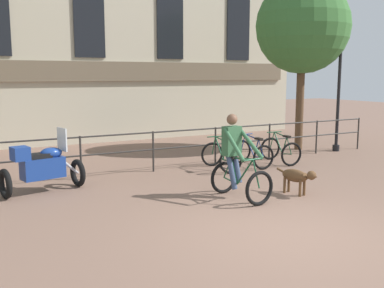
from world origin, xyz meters
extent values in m
plane|color=#7A5B4C|center=(0.00, 0.00, 0.00)|extent=(60.00, 60.00, 0.00)
cylinder|color=#2D2B28|center=(-1.88, 5.20, 0.53)|extent=(0.05, 0.05, 1.05)
cylinder|color=#2D2B28|center=(0.00, 5.20, 0.53)|extent=(0.05, 0.05, 1.05)
cylinder|color=#2D2B28|center=(1.88, 5.20, 0.53)|extent=(0.05, 0.05, 1.05)
cylinder|color=#2D2B28|center=(3.75, 5.20, 0.53)|extent=(0.05, 0.05, 1.05)
cylinder|color=#2D2B28|center=(5.62, 5.20, 0.53)|extent=(0.05, 0.05, 1.05)
cylinder|color=#2D2B28|center=(7.50, 5.20, 0.53)|extent=(0.05, 0.05, 1.05)
cylinder|color=#2D2B28|center=(0.00, 5.20, 1.02)|extent=(15.00, 0.04, 0.04)
cylinder|color=#2D2B28|center=(0.00, 5.20, 0.58)|extent=(15.00, 0.04, 0.04)
cube|color=brown|center=(0.00, 10.64, 2.60)|extent=(17.10, 0.12, 0.70)
torus|color=black|center=(0.55, 1.42, 0.34)|extent=(0.68, 0.13, 0.68)
torus|color=black|center=(0.45, 2.52, 0.34)|extent=(0.68, 0.13, 0.68)
cylinder|color=#194C2D|center=(0.51, 1.85, 0.58)|extent=(0.08, 0.49, 0.60)
cylinder|color=#194C2D|center=(0.48, 2.18, 0.54)|extent=(0.06, 0.23, 0.52)
cylinder|color=#194C2D|center=(0.50, 1.95, 0.83)|extent=(0.09, 0.66, 0.10)
cylinder|color=#194C2D|center=(0.47, 2.30, 0.31)|extent=(0.07, 0.44, 0.08)
cylinder|color=#194C2D|center=(0.46, 2.40, 0.57)|extent=(0.05, 0.27, 0.47)
cylinder|color=#194C2D|center=(0.54, 1.52, 0.60)|extent=(0.05, 0.23, 0.54)
cylinder|color=#194C2D|center=(0.53, 1.62, 0.87)|extent=(0.48, 0.07, 0.03)
cube|color=black|center=(0.47, 2.28, 0.82)|extent=(0.14, 0.25, 0.05)
cube|color=#33603D|center=(0.47, 2.28, 1.15)|extent=(0.38, 0.25, 0.60)
sphere|color=brown|center=(0.47, 2.28, 1.59)|extent=(0.22, 0.22, 0.22)
cylinder|color=#33603D|center=(0.29, 1.93, 1.14)|extent=(0.08, 0.71, 0.60)
cylinder|color=#33603D|center=(0.71, 1.97, 1.14)|extent=(0.21, 0.72, 0.60)
cylinder|color=#384766|center=(0.41, 2.17, 0.52)|extent=(0.17, 0.32, 0.69)
cylinder|color=#384766|center=(0.55, 2.19, 0.58)|extent=(0.11, 0.30, 0.58)
ellipsoid|color=brown|center=(1.70, 1.75, 0.40)|extent=(0.36, 0.65, 0.27)
cylinder|color=brown|center=(1.76, 1.51, 0.42)|extent=(0.18, 0.17, 0.16)
sphere|color=brown|center=(1.79, 1.35, 0.47)|extent=(0.19, 0.19, 0.19)
cone|color=brown|center=(1.81, 1.27, 0.46)|extent=(0.13, 0.13, 0.10)
cylinder|color=brown|center=(1.62, 2.10, 0.45)|extent=(0.09, 0.20, 0.10)
cylinder|color=brown|center=(1.67, 1.54, 0.17)|extent=(0.06, 0.06, 0.34)
cylinder|color=brown|center=(1.82, 1.57, 0.17)|extent=(0.06, 0.06, 0.34)
cylinder|color=brown|center=(1.59, 1.92, 0.17)|extent=(0.06, 0.06, 0.34)
cylinder|color=brown|center=(1.73, 1.95, 0.17)|extent=(0.06, 0.06, 0.34)
torus|color=black|center=(-2.12, 4.57, 0.31)|extent=(0.24, 0.63, 0.62)
torus|color=black|center=(-3.66, 4.25, 0.31)|extent=(0.24, 0.63, 0.62)
cube|color=navy|center=(-2.89, 4.41, 0.53)|extent=(0.93, 0.57, 0.44)
ellipsoid|color=navy|center=(-2.70, 4.45, 0.83)|extent=(0.53, 0.41, 0.24)
cube|color=black|center=(-3.00, 4.38, 0.80)|extent=(0.61, 0.41, 0.10)
cylinder|color=#B2B2B7|center=(-2.31, 4.53, 0.49)|extent=(0.44, 0.15, 0.41)
cube|color=silver|center=(-2.44, 4.50, 1.10)|extent=(0.12, 0.44, 0.50)
cube|color=navy|center=(-3.34, 4.31, 0.89)|extent=(0.39, 0.42, 0.28)
torus|color=black|center=(1.69, 5.07, 0.33)|extent=(0.66, 0.11, 0.66)
torus|color=black|center=(1.62, 4.03, 0.33)|extent=(0.66, 0.11, 0.66)
cylinder|color=#194C2D|center=(1.66, 4.67, 0.56)|extent=(0.07, 0.47, 0.58)
cylinder|color=#194C2D|center=(1.64, 4.35, 0.53)|extent=(0.05, 0.22, 0.51)
cylinder|color=#194C2D|center=(1.66, 4.57, 0.81)|extent=(0.08, 0.63, 0.10)
cylinder|color=#194C2D|center=(1.63, 4.24, 0.31)|extent=(0.06, 0.42, 0.07)
cylinder|color=#194C2D|center=(1.63, 4.14, 0.55)|extent=(0.04, 0.25, 0.46)
cylinder|color=#194C2D|center=(1.69, 4.98, 0.59)|extent=(0.04, 0.21, 0.52)
cylinder|color=#194C2D|center=(1.68, 4.89, 0.84)|extent=(0.48, 0.06, 0.03)
cube|color=black|center=(1.63, 4.26, 0.80)|extent=(0.14, 0.25, 0.05)
torus|color=black|center=(2.65, 5.07, 0.33)|extent=(0.66, 0.07, 0.66)
torus|color=black|center=(2.64, 4.03, 0.33)|extent=(0.66, 0.07, 0.66)
cylinder|color=navy|center=(2.65, 4.67, 0.56)|extent=(0.04, 0.47, 0.58)
cylinder|color=navy|center=(2.64, 4.35, 0.53)|extent=(0.04, 0.22, 0.51)
cylinder|color=navy|center=(2.65, 4.57, 0.81)|extent=(0.04, 0.63, 0.10)
cylinder|color=navy|center=(2.64, 4.24, 0.31)|extent=(0.03, 0.42, 0.07)
cylinder|color=navy|center=(2.64, 4.14, 0.55)|extent=(0.03, 0.25, 0.46)
cylinder|color=navy|center=(2.65, 4.98, 0.59)|extent=(0.03, 0.21, 0.52)
cylinder|color=navy|center=(2.65, 4.89, 0.84)|extent=(0.48, 0.04, 0.03)
cube|color=black|center=(2.64, 4.26, 0.80)|extent=(0.12, 0.24, 0.05)
torus|color=black|center=(3.69, 5.07, 0.33)|extent=(0.66, 0.12, 0.66)
torus|color=black|center=(3.59, 4.03, 0.33)|extent=(0.66, 0.12, 0.66)
cylinder|color=#194C2D|center=(3.65, 4.66, 0.56)|extent=(0.08, 0.47, 0.58)
cylinder|color=#194C2D|center=(3.62, 4.35, 0.53)|extent=(0.05, 0.22, 0.51)
cylinder|color=#194C2D|center=(3.64, 4.57, 0.81)|extent=(0.09, 0.63, 0.10)
cylinder|color=#194C2D|center=(3.61, 4.24, 0.31)|extent=(0.07, 0.42, 0.07)
cylinder|color=#194C2D|center=(3.60, 4.14, 0.55)|extent=(0.05, 0.25, 0.46)
cylinder|color=#194C2D|center=(3.68, 4.98, 0.59)|extent=(0.05, 0.21, 0.52)
cylinder|color=#194C2D|center=(3.67, 4.88, 0.84)|extent=(0.48, 0.07, 0.03)
cube|color=black|center=(3.61, 4.26, 0.80)|extent=(0.14, 0.25, 0.05)
cylinder|color=black|center=(6.54, 5.24, 0.10)|extent=(0.22, 0.22, 0.20)
cylinder|color=black|center=(6.54, 5.24, 2.00)|extent=(0.10, 0.10, 3.99)
sphere|color=silver|center=(6.54, 5.24, 4.10)|extent=(0.28, 0.28, 0.28)
cylinder|color=brown|center=(5.68, 6.09, 1.59)|extent=(0.26, 0.26, 3.19)
sphere|color=#386B33|center=(5.68, 6.09, 4.02)|extent=(3.03, 3.03, 3.03)
camera|label=1|loc=(-4.55, -5.27, 2.49)|focal=42.00mm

